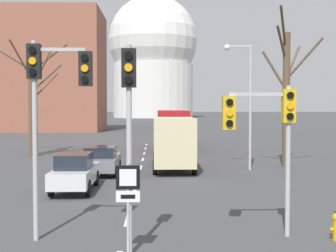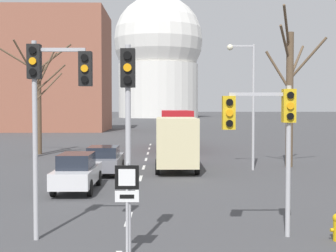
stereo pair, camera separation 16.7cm
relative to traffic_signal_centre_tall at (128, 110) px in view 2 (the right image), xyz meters
name	(u,v)px [view 2 (the right image)]	position (x,y,z in m)	size (l,w,h in m)	color
lane_stripe_1	(129,219)	(-0.27, 3.85, -3.68)	(0.16, 2.00, 0.01)	silver
lane_stripe_2	(136,194)	(-0.27, 8.35, -3.68)	(0.16, 2.00, 0.01)	silver
lane_stripe_3	(141,178)	(-0.27, 12.85, -3.68)	(0.16, 2.00, 0.01)	silver
lane_stripe_4	(144,167)	(-0.27, 17.35, -3.68)	(0.16, 2.00, 0.01)	silver
lane_stripe_5	(146,159)	(-0.27, 21.85, -3.68)	(0.16, 2.00, 0.01)	silver
lane_stripe_6	(148,153)	(-0.27, 26.35, -3.68)	(0.16, 2.00, 0.01)	silver
lane_stripe_7	(149,148)	(-0.27, 30.85, -3.68)	(0.16, 2.00, 0.01)	silver
lane_stripe_8	(150,145)	(-0.27, 35.35, -3.68)	(0.16, 2.00, 0.01)	silver
traffic_signal_centre_tall	(128,110)	(0.00, 0.00, 0.00)	(0.36, 0.34, 5.30)	#B2B2B7
traffic_signal_near_right	(267,123)	(3.86, 1.65, -0.39)	(2.09, 0.34, 4.37)	#B2B2B7
traffic_signal_near_left	(52,90)	(-2.23, 1.42, 0.55)	(1.78, 0.34, 5.60)	#B2B2B7
route_sign_post	(127,193)	(-0.03, -0.09, -2.09)	(0.60, 0.08, 2.35)	#B2B2B7
street_lamp_right	(248,93)	(6.01, 16.03, 0.92)	(1.67, 0.36, 7.48)	#B2B2B7
sedan_near_left	(104,160)	(-2.40, 14.55, -2.89)	(1.97, 4.53, 1.57)	slate
sedan_near_right	(177,127)	(3.21, 58.82, -2.95)	(1.69, 4.29, 1.42)	navy
sedan_mid_centre	(77,172)	(-2.94, 9.20, -2.82)	(1.72, 4.53, 1.70)	silver
sedan_far_left	(185,134)	(3.45, 39.15, -2.88)	(1.88, 3.87, 1.60)	maroon
city_bus	(176,127)	(2.11, 29.67, -1.64)	(2.66, 10.80, 3.48)	red
delivery_truck	(176,141)	(1.72, 16.39, -1.99)	(2.44, 7.20, 3.14)	#333842
bare_tree_left_near	(37,103)	(-8.59, 23.91, 0.43)	(2.62, 3.03, 8.14)	brown
bare_tree_right_near	(290,92)	(8.88, 17.45, 1.05)	(3.66, 3.60, 9.79)	brown
bare_tree_left_far	(38,96)	(-9.02, 25.69, 0.98)	(6.25, 2.37, 8.89)	brown
capitol_dome	(158,57)	(-0.27, 163.83, 19.03)	(33.02, 33.02, 46.65)	silver
apartment_block_left	(51,72)	(-16.96, 64.52, 5.87)	(18.00, 14.00, 19.12)	#935642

